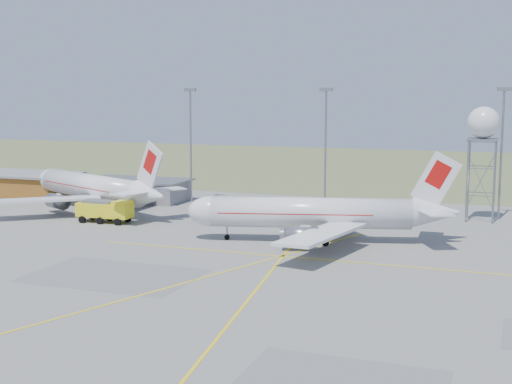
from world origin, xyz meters
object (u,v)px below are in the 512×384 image
(airliner_main, at_px, (315,214))
(fire_truck, at_px, (106,212))
(airliner_far, at_px, (94,188))
(baggage_tug, at_px, (205,218))
(radar_tower, at_px, (482,157))

(airliner_main, height_order, fire_truck, airliner_main)
(airliner_far, relative_size, baggage_tug, 13.58)
(radar_tower, distance_m, baggage_tug, 43.46)
(airliner_main, height_order, radar_tower, radar_tower)
(airliner_main, distance_m, radar_tower, 31.46)
(fire_truck, bearing_deg, radar_tower, 21.12)
(airliner_far, relative_size, radar_tower, 1.97)
(airliner_main, relative_size, airliner_far, 1.03)
(radar_tower, bearing_deg, airliner_main, -129.69)
(airliner_main, bearing_deg, fire_truck, -19.05)
(airliner_main, bearing_deg, radar_tower, -144.67)
(airliner_main, bearing_deg, baggage_tug, -36.79)
(fire_truck, distance_m, baggage_tug, 15.01)
(airliner_main, distance_m, baggage_tug, 21.42)
(radar_tower, xyz_separation_m, baggage_tug, (-39.38, -15.87, -9.26))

